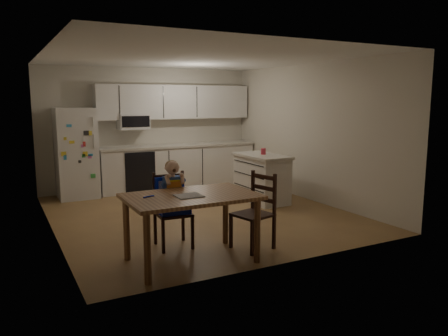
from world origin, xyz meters
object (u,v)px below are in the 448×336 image
kitchen_island (261,178)px  red_cup (263,151)px  refrigerator (76,153)px  chair_booster (172,195)px  dining_table (191,204)px  chair_side (258,206)px

kitchen_island → red_cup: (0.04, 0.01, 0.48)m
refrigerator → chair_booster: (0.59, -3.47, -0.18)m
kitchen_island → red_cup: 0.49m
chair_booster → refrigerator: bearing=103.7°
refrigerator → kitchen_island: size_ratio=1.45×
chair_booster → kitchen_island: bearing=38.0°
refrigerator → kitchen_island: (2.93, -1.90, -0.42)m
dining_table → chair_booster: bearing=89.7°
refrigerator → chair_side: refrigerator is taller
refrigerator → kitchen_island: refrigerator is taller
red_cup → dining_table: red_cup is taller
refrigerator → dining_table: refrigerator is taller
kitchen_island → chair_side: 2.54m
kitchen_island → chair_side: bearing=-123.6°
dining_table → chair_booster: 0.62m
chair_side → refrigerator: bearing=-172.4°
refrigerator → red_cup: (2.97, -1.89, 0.07)m
refrigerator → dining_table: (0.58, -4.09, -0.17)m
dining_table → chair_side: size_ratio=1.54×
red_cup → dining_table: size_ratio=0.08×
refrigerator → chair_side: size_ratio=1.79×
red_cup → chair_booster: 2.88m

